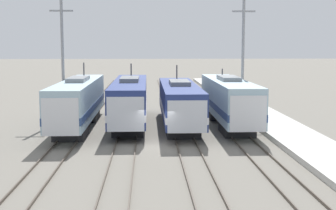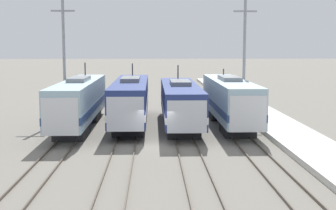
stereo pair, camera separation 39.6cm
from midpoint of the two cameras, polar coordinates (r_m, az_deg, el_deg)
ground_plane at (r=33.32m, az=-1.14°, el=-4.93°), size 400.00×400.00×0.00m
rail_pair_far_left at (r=33.85m, az=-12.25°, el=-4.77°), size 1.51×120.00×0.15m
rail_pair_center_left at (r=33.35m, az=-4.88°, el=-4.82°), size 1.51×120.00×0.15m
rail_pair_center_right at (r=33.40m, az=2.59°, el=-4.78°), size 1.51×120.00×0.15m
rail_pair_far_right at (r=34.01m, az=9.92°, el=-4.66°), size 1.51×120.00×0.15m
locomotive_far_left at (r=40.26m, az=-10.57°, el=0.32°), size 2.77×17.20×5.44m
locomotive_center_left at (r=41.25m, az=-4.31°, el=0.51°), size 2.93×17.30×5.29m
locomotive_center_right at (r=40.18m, az=1.81°, el=0.19°), size 3.07×16.36×5.19m
locomotive_far_right at (r=40.88m, az=7.86°, el=0.48°), size 2.89×16.34×4.83m
catenary_tower_left at (r=45.16m, az=-12.31°, el=5.91°), size 2.18×0.27×11.60m
catenary_tower_right at (r=45.31m, az=9.53°, el=5.98°), size 2.18×0.27×11.60m
platform at (r=35.03m, az=16.42°, el=-4.30°), size 4.00×120.00×0.39m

